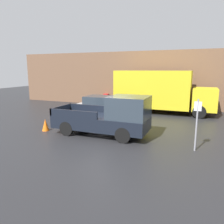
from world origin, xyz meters
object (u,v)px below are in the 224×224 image
object	(u,v)px
parking_sign	(197,122)
traffic_cone	(45,125)
car	(102,107)
delivery_truck	(159,91)
newspaper_box	(106,99)
pickup_truck	(109,117)

from	to	relation	value
parking_sign	traffic_cone	world-z (taller)	parking_sign
car	traffic_cone	distance (m)	4.54
delivery_truck	newspaper_box	xyz separation A→B (m)	(-5.52, 1.97, -1.25)
car	parking_sign	distance (m)	7.78
newspaper_box	parking_sign	bearing A→B (deg)	-49.41
pickup_truck	traffic_cone	world-z (taller)	pickup_truck
newspaper_box	traffic_cone	bearing A→B (deg)	-87.24
newspaper_box	traffic_cone	world-z (taller)	newspaper_box
car	delivery_truck	xyz separation A→B (m)	(3.40, 3.65, 0.99)
car	parking_sign	size ratio (longest dim) A/B	1.98
pickup_truck	parking_sign	distance (m)	4.39
delivery_truck	traffic_cone	bearing A→B (deg)	-122.70
newspaper_box	traffic_cone	size ratio (longest dim) A/B	1.61
parking_sign	traffic_cone	distance (m)	8.13
delivery_truck	newspaper_box	distance (m)	5.99
traffic_cone	newspaper_box	bearing A→B (deg)	92.76
delivery_truck	traffic_cone	world-z (taller)	delivery_truck
traffic_cone	delivery_truck	bearing A→B (deg)	57.30
traffic_cone	pickup_truck	bearing A→B (deg)	8.19
car	newspaper_box	size ratio (longest dim) A/B	4.05
pickup_truck	traffic_cone	distance (m)	3.85
parking_sign	newspaper_box	world-z (taller)	parking_sign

